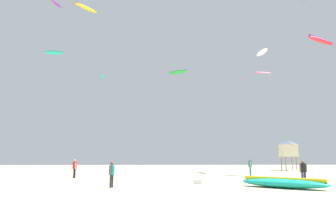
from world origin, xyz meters
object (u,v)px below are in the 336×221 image
person_right (303,170)px  kite_aloft_5 (54,53)px  kite_aloft_0 (178,72)px  kite_aloft_1 (102,77)px  kite_grounded_near (284,183)px  person_left (75,167)px  kite_aloft_4 (86,8)px  kite_aloft_3 (262,52)px  kite_aloft_7 (321,41)px  kite_aloft_6 (263,73)px  person_foreground (112,172)px  person_midground (250,166)px  cooler_box (198,182)px  kite_aloft_2 (57,4)px  lifeguard_tower (288,148)px

person_right → kite_aloft_5: bearing=43.7°
kite_aloft_0 → kite_aloft_1: bearing=-171.7°
kite_aloft_1 → kite_aloft_5: kite_aloft_5 is taller
person_right → kite_grounded_near: person_right is taller
person_left → kite_aloft_4: (-4.07, 18.97, 24.58)m
kite_aloft_1 → kite_aloft_3: 25.50m
kite_grounded_near → kite_aloft_0: 37.22m
kite_aloft_7 → kite_aloft_6: bearing=88.9°
person_right → kite_aloft_4: 41.96m
person_foreground → kite_aloft_6: bearing=80.1°
person_midground → kite_grounded_near: size_ratio=0.34×
cooler_box → kite_aloft_1: (-12.09, 28.38, 14.81)m
person_left → cooler_box: size_ratio=2.99×
kite_aloft_4 → kite_aloft_0: bearing=17.4°
person_midground → kite_aloft_4: 36.08m
kite_aloft_4 → kite_aloft_6: (29.42, 3.48, -9.51)m
person_right → cooler_box: size_ratio=3.02×
kite_grounded_near → kite_aloft_2: kite_aloft_2 is taller
kite_aloft_3 → person_right: bearing=-101.5°
person_midground → kite_aloft_7: 15.48m
lifeguard_tower → kite_aloft_2: kite_aloft_2 is taller
person_right → kite_aloft_5: 40.02m
kite_grounded_near → cooler_box: size_ratio=9.15×
person_left → kite_aloft_1: kite_aloft_1 is taller
kite_grounded_near → kite_aloft_4: size_ratio=1.21×
kite_aloft_7 → kite_aloft_3: bearing=111.2°
kite_aloft_2 → person_right: bearing=-46.7°
person_foreground → kite_aloft_0: bearing=102.5°
kite_aloft_5 → kite_aloft_7: kite_aloft_5 is taller
kite_aloft_0 → kite_aloft_3: bearing=-49.2°
person_foreground → kite_aloft_1: size_ratio=0.66×
cooler_box → kite_aloft_3: kite_aloft_3 is taller
kite_aloft_1 → kite_aloft_4: 11.21m
person_foreground → person_right: bearing=31.7°
person_foreground → kite_grounded_near: 10.72m
kite_grounded_near → kite_aloft_6: (10.03, 32.09, 15.73)m
kite_aloft_1 → kite_aloft_3: bearing=-24.2°
kite_grounded_near → kite_aloft_5: 40.43m
kite_aloft_4 → person_left: bearing=-77.9°
person_midground → kite_aloft_7: size_ratio=0.39×
person_right → kite_aloft_4: (-21.83, 26.08, 24.57)m
person_midground → kite_aloft_2: size_ratio=0.58×
person_left → kite_aloft_0: size_ratio=0.46×
person_midground → kite_aloft_3: 17.74m
kite_grounded_near → kite_aloft_6: bearing=72.6°
person_left → kite_aloft_7: (24.96, 2.54, 13.25)m
kite_aloft_0 → kite_aloft_6: size_ratio=1.11×
kite_aloft_1 → kite_aloft_6: size_ratio=0.73×
lifeguard_tower → kite_aloft_7: 16.77m
kite_aloft_0 → kite_aloft_5: bearing=-163.8°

